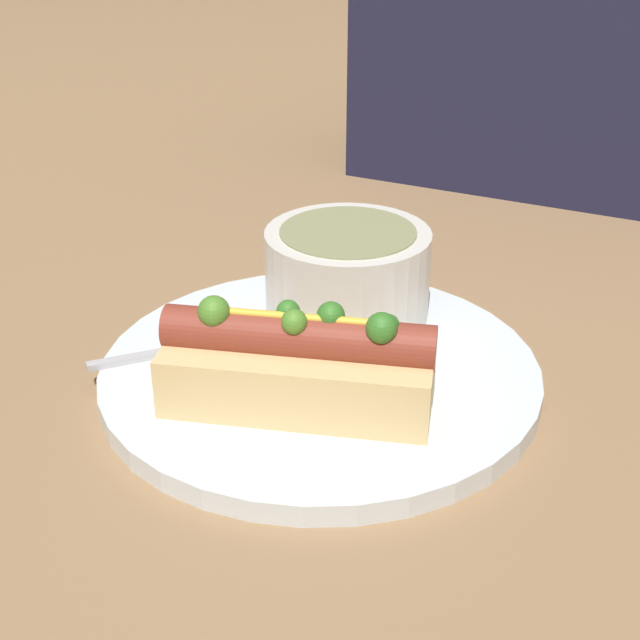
% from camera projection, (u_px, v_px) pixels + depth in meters
% --- Properties ---
extents(ground_plane, '(4.00, 4.00, 0.00)m').
position_uv_depth(ground_plane, '(320.00, 382.00, 0.52)').
color(ground_plane, '#93704C').
extents(dinner_plate, '(0.25, 0.25, 0.01)m').
position_uv_depth(dinner_plate, '(320.00, 373.00, 0.52)').
color(dinner_plate, white).
rests_on(dinner_plate, ground_plane).
extents(hot_dog, '(0.15, 0.09, 0.06)m').
position_uv_depth(hot_dog, '(299.00, 364.00, 0.47)').
color(hot_dog, '#E5C17F').
rests_on(hot_dog, dinner_plate).
extents(soup_bowl, '(0.10, 0.10, 0.06)m').
position_uv_depth(soup_bowl, '(347.00, 268.00, 0.56)').
color(soup_bowl, silver).
rests_on(soup_bowl, dinner_plate).
extents(spoon, '(0.13, 0.13, 0.01)m').
position_uv_depth(spoon, '(295.00, 326.00, 0.55)').
color(spoon, '#B7B7BC').
rests_on(spoon, dinner_plate).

